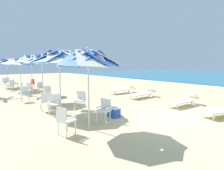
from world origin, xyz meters
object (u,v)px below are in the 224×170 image
Objects in this scene: beach_umbrella_1 at (59,58)px; plastic_chair_2 at (80,99)px; plastic_chair_1 at (65,119)px; beach_umbrella_4 at (20,62)px; plastic_chair_6 at (47,92)px; plastic_chair_4 at (45,101)px; plastic_chair_14 at (4,82)px; beach_umbrella_2 at (42,60)px; sun_lounger_2 at (142,93)px; sun_lounger_3 at (122,89)px; plastic_chair_8 at (27,88)px; plastic_chair_9 at (41,87)px; plastic_chair_5 at (25,93)px; plastic_chair_13 at (7,81)px; beach_umbrella_5 at (7,62)px; beach_umbrella_3 at (31,59)px; beach_umbrella_0 at (88,59)px; plastic_chair_12 at (11,84)px; plastic_chair_10 at (14,83)px; sun_lounger_1 at (183,100)px; plastic_chair_7 at (24,87)px; cooler_box at (114,112)px; plastic_chair_11 at (32,83)px; sun_lounger_0 at (223,109)px; plastic_chair_3 at (54,103)px; plastic_chair_0 at (104,109)px.

beach_umbrella_1 reaches higher than plastic_chair_2.
beach_umbrella_4 reaches higher than plastic_chair_1.
plastic_chair_6 is 0.32× the size of beach_umbrella_4.
plastic_chair_4 is 1.00× the size of plastic_chair_14.
beach_umbrella_2 reaches higher than plastic_chair_1.
sun_lounger_2 and sun_lounger_3 have the same top height.
sun_lounger_3 is at bearing 108.18° from plastic_chair_4.
plastic_chair_9 is at bearing 99.85° from plastic_chair_8.
plastic_chair_5 is at bearing 178.05° from plastic_chair_1.
plastic_chair_13 is at bearing -175.93° from plastic_chair_6.
beach_umbrella_3 is at bearing 5.86° from beach_umbrella_5.
beach_umbrella_0 is 5.59m from beach_umbrella_2.
plastic_chair_1 and plastic_chair_8 have the same top height.
plastic_chair_9 is 1.00× the size of plastic_chair_13.
plastic_chair_6 is at bearing 135.54° from beach_umbrella_2.
beach_umbrella_1 reaches higher than plastic_chair_13.
plastic_chair_1 is 15.65m from plastic_chair_13.
plastic_chair_9 and plastic_chair_12 have the same top height.
plastic_chair_9 is at bearing 171.88° from beach_umbrella_1.
plastic_chair_12 is 0.32× the size of beach_umbrella_5.
plastic_chair_10 is at bearing -175.01° from plastic_chair_6.
sun_lounger_2 is (8.60, 5.39, -2.03)m from beach_umbrella_4.
plastic_chair_5 is 0.40× the size of sun_lounger_1.
plastic_chair_5 is 1.19m from plastic_chair_6.
plastic_chair_13 is at bearing 175.87° from plastic_chair_12.
plastic_chair_7 and plastic_chair_10 have the same top height.
plastic_chair_8 is 1.73× the size of cooler_box.
plastic_chair_11 is 9.78m from sun_lounger_2.
plastic_chair_7 and plastic_chair_11 have the same top height.
plastic_chair_1 is (0.04, -0.85, -1.78)m from beach_umbrella_0.
plastic_chair_7 is 8.32m from sun_lounger_2.
plastic_chair_8 is at bearing -18.54° from plastic_chair_11.
sun_lounger_0 is at bearing 24.34° from beach_umbrella_3.
sun_lounger_3 is at bearing 119.13° from plastic_chair_2.
plastic_chair_9 is at bearing 168.74° from plastic_chair_3.
beach_umbrella_1 is 2.04m from plastic_chair_4.
plastic_chair_13 is at bearing 179.71° from plastic_chair_3.
beach_umbrella_5 reaches higher than plastic_chair_12.
sun_lounger_1 is (8.46, 4.59, -0.22)m from plastic_chair_9.
plastic_chair_0 reaches higher than cooler_box.
beach_umbrella_2 is at bearing 171.44° from plastic_chair_3.
plastic_chair_4 is 1.00× the size of plastic_chair_9.
beach_umbrella_1 is at bearing -103.17° from plastic_chair_2.
plastic_chair_2 is at bearing 92.78° from plastic_chair_3.
beach_umbrella_1 is (-2.79, 0.15, 0.14)m from beach_umbrella_0.
plastic_chair_2 is 2.04m from cooler_box.
plastic_chair_1 is at bearing -13.58° from plastic_chair_3.
plastic_chair_5 is at bearing -5.13° from plastic_chair_10.
plastic_chair_5 is at bearing -133.85° from sun_lounger_1.
beach_umbrella_4 reaches higher than sun_lounger_1.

